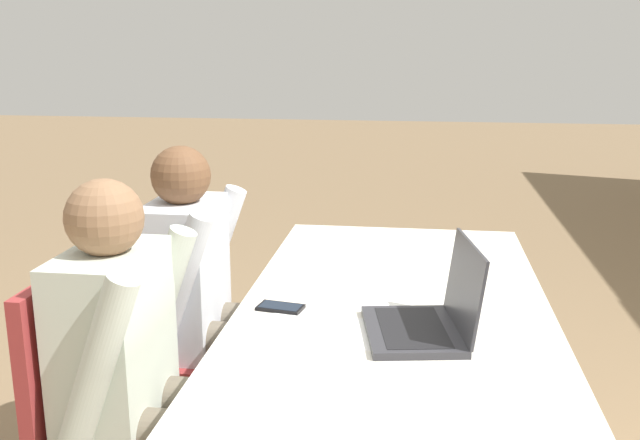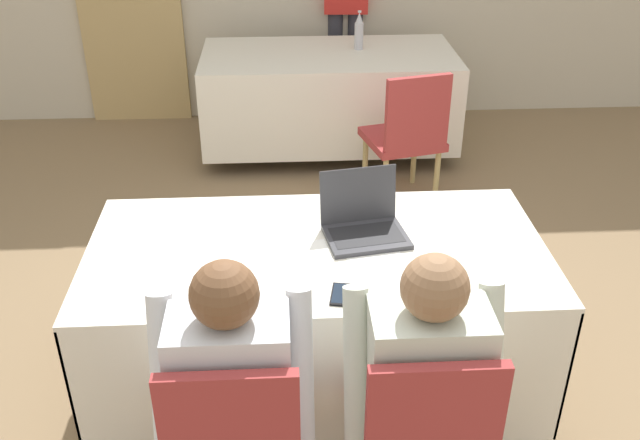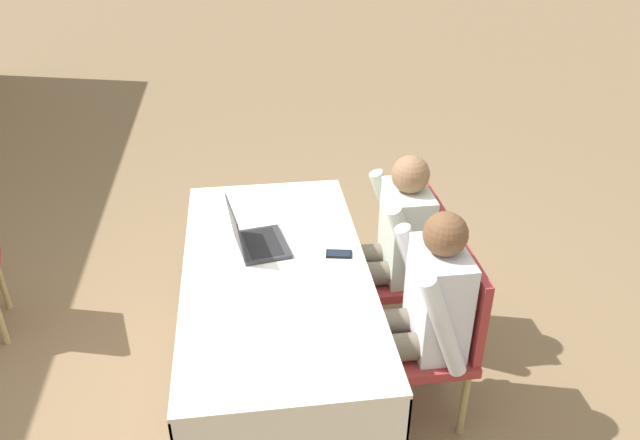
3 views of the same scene
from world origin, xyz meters
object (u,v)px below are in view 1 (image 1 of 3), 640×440
Objects in this scene: person_checkered_shirt at (208,291)px; chair_near_right at (110,418)px; person_white_shirt at (143,366)px; chair_near_left at (181,332)px; laptop at (428,317)px; cell_phone at (280,307)px.

chair_near_right is at bearing 170.17° from person_checkered_shirt.
person_checkered_shirt is at bearing 0.00° from person_white_shirt.
chair_near_left is at bearing 90.00° from person_checkered_shirt.
person_checkered_shirt is 1.00× the size of person_white_shirt.
laptop is 1.02m from chair_near_left.
chair_near_right is at bearing -180.00° from chair_near_left.
chair_near_left is 0.77× the size of person_checkered_shirt.
chair_near_left is (-0.49, -0.85, -0.30)m from laptop.
person_checkered_shirt reaches higher than chair_near_left.
person_white_shirt is at bearing -91.95° from laptop.
chair_near_left is 0.59m from chair_near_right.
person_checkered_shirt reaches higher than cell_phone.
chair_near_left is at bearing 0.00° from chair_near_right.
chair_near_left and chair_near_right have the same top height.
laptop reaches higher than chair_near_left.
cell_phone is at bearing -130.26° from chair_near_left.
cell_phone is at bearing -138.03° from person_checkered_shirt.
laptop is 0.31× the size of person_white_shirt.
person_checkered_shirt is (-0.49, -0.74, -0.14)m from laptop.
person_checkered_shirt is (-0.59, 0.10, 0.16)m from chair_near_right.
person_checkered_shirt is at bearing -90.00° from chair_near_left.
person_white_shirt is (0.00, 0.10, 0.16)m from chair_near_right.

